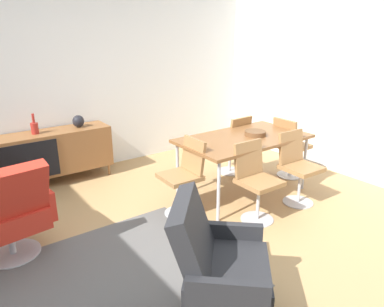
% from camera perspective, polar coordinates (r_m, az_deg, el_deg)
% --- Properties ---
extents(ground_plane, '(8.32, 8.32, 0.00)m').
position_cam_1_polar(ground_plane, '(3.47, -4.56, -15.77)').
color(ground_plane, tan).
extents(wall_back, '(6.80, 0.12, 2.80)m').
position_cam_1_polar(wall_back, '(5.29, -20.31, 11.63)').
color(wall_back, silver).
rests_on(wall_back, ground_plane).
extents(wall_right, '(0.12, 5.60, 2.80)m').
position_cam_1_polar(wall_right, '(5.30, 26.49, 10.84)').
color(wall_right, silver).
rests_on(wall_right, ground_plane).
extents(sideboard, '(1.60, 0.45, 0.72)m').
position_cam_1_polar(sideboard, '(5.12, -21.74, 0.15)').
color(sideboard, brown).
rests_on(sideboard, ground_plane).
extents(vase_cobalt, '(0.09, 0.09, 0.26)m').
position_cam_1_polar(vase_cobalt, '(4.99, -23.76, 3.81)').
color(vase_cobalt, maroon).
rests_on(vase_cobalt, sideboard).
extents(vase_sculptural_dark, '(0.15, 0.15, 0.17)m').
position_cam_1_polar(vase_sculptural_dark, '(5.13, -17.63, 4.91)').
color(vase_sculptural_dark, black).
rests_on(vase_sculptural_dark, sideboard).
extents(dining_table, '(1.60, 0.90, 0.74)m').
position_cam_1_polar(dining_table, '(4.44, 8.21, 2.08)').
color(dining_table, brown).
rests_on(dining_table, ground_plane).
extents(wooden_bowl_on_table, '(0.26, 0.26, 0.06)m').
position_cam_1_polar(wooden_bowl_on_table, '(4.50, 10.02, 3.18)').
color(wooden_bowl_on_table, brown).
rests_on(wooden_bowl_on_table, dining_table).
extents(dining_chair_back_right, '(0.42, 0.44, 0.86)m').
position_cam_1_polar(dining_chair_back_right, '(5.12, 6.61, 1.80)').
color(dining_chair_back_right, '#9E7042').
rests_on(dining_chair_back_right, ground_plane).
extents(dining_chair_far_end, '(0.43, 0.40, 0.86)m').
position_cam_1_polar(dining_chair_far_end, '(5.14, 15.25, 1.30)').
color(dining_chair_far_end, '#9E7042').
rests_on(dining_chair_far_end, ground_plane).
extents(dining_chair_front_right, '(0.41, 0.44, 0.86)m').
position_cam_1_polar(dining_chair_front_right, '(4.41, 16.42, -1.75)').
color(dining_chair_front_right, '#9E7042').
rests_on(dining_chair_front_right, ground_plane).
extents(dining_chair_near_window, '(0.43, 0.41, 0.86)m').
position_cam_1_polar(dining_chair_near_window, '(3.97, -1.21, -3.26)').
color(dining_chair_near_window, '#9E7042').
rests_on(dining_chair_near_window, ground_plane).
extents(dining_chair_front_left, '(0.41, 0.43, 0.86)m').
position_cam_1_polar(dining_chair_front_left, '(3.91, 10.05, -3.95)').
color(dining_chair_front_left, '#9E7042').
rests_on(dining_chair_front_left, ground_plane).
extents(lounge_chair_red, '(0.78, 0.72, 0.95)m').
position_cam_1_polar(lounge_chair_red, '(3.57, -27.24, -8.26)').
color(lounge_chair_red, red).
rests_on(lounge_chair_red, ground_plane).
extents(armchair_black_shell, '(0.91, 0.91, 0.95)m').
position_cam_1_polar(armchair_black_shell, '(2.56, 4.13, -17.23)').
color(armchair_black_shell, '#262628').
rests_on(armchair_black_shell, ground_plane).
extents(area_rug, '(2.20, 1.70, 0.01)m').
position_cam_1_polar(area_rug, '(3.23, -13.49, -19.30)').
color(area_rug, '#595654').
rests_on(area_rug, ground_plane).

